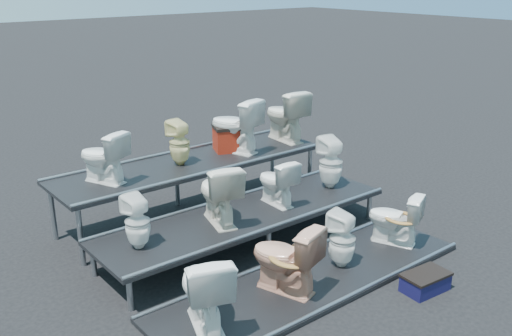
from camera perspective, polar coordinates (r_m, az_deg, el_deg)
ground at (r=7.89m, az=-1.01°, el=-7.62°), size 80.00×80.00×0.00m
tier_front at (r=7.02m, az=5.64°, el=-11.08°), size 4.20×1.20×0.06m
tier_mid at (r=7.79m, az=-1.02°, el=-6.11°), size 4.20×1.20×0.46m
tier_back at (r=8.70m, az=-6.29°, el=-2.04°), size 4.20×1.20×0.86m
toilet_0 at (r=5.94m, az=-5.21°, el=-11.93°), size 0.74×0.96×0.86m
toilet_1 at (r=6.53m, az=2.94°, el=-8.95°), size 0.69×0.92×0.83m
toilet_2 at (r=7.15m, az=8.63°, el=-7.04°), size 0.40×0.40×0.72m
toilet_3 at (r=7.87m, az=13.68°, el=-4.91°), size 0.64×0.80×0.71m
toilet_4 at (r=6.79m, az=-11.78°, el=-5.29°), size 0.32×0.32×0.66m
toilet_5 at (r=7.30m, az=-3.75°, el=-2.48°), size 0.66×0.89×0.81m
toilet_6 at (r=7.89m, az=2.07°, el=-1.38°), size 0.40×0.66×0.66m
toilet_7 at (r=8.57m, az=7.49°, el=0.57°), size 0.41×0.42×0.78m
toilet_8 at (r=7.83m, az=-15.08°, el=1.08°), size 0.64×0.79×0.71m
toilet_9 at (r=8.35m, az=-7.66°, el=2.53°), size 0.34×0.34×0.66m
toilet_10 at (r=8.87m, az=-2.12°, el=4.29°), size 0.70×0.94×0.85m
toilet_11 at (r=9.50m, az=2.93°, el=5.30°), size 0.55×0.88×0.86m
red_crate at (r=9.01m, az=-2.57°, el=2.89°), size 0.61×0.56×0.36m
step_stool at (r=7.07m, az=16.57°, el=-10.97°), size 0.57×0.37×0.19m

